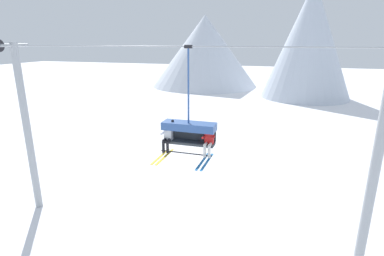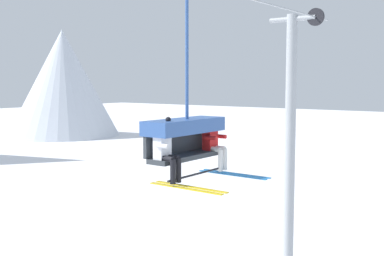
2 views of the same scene
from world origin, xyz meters
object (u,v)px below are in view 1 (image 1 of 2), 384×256
chairlift_chair (189,129)px  skier_red (208,141)px  lift_tower_near (26,126)px  lift_tower_far (376,162)px  skier_white (167,136)px

chairlift_chair → skier_red: chairlift_chair is taller
lift_tower_near → lift_tower_far: (15.62, 0.00, 0.00)m
lift_tower_near → skier_white: lift_tower_near is taller
skier_red → lift_tower_far: bearing=8.9°
chairlift_chair → skier_white: (-0.83, -0.21, -0.32)m
lift_tower_far → chairlift_chair: size_ratio=2.16×
lift_tower_far → skier_red: lift_tower_far is taller
lift_tower_near → lift_tower_far: size_ratio=1.00×
skier_white → skier_red: 1.67m
lift_tower_near → lift_tower_far: same height
chairlift_chair → skier_white: chairlift_chair is taller
skier_red → lift_tower_near: bearing=174.5°
skier_red → chairlift_chair: bearing=165.3°
lift_tower_far → chairlift_chair: bearing=-174.0°
skier_white → skier_red: (1.67, -0.01, -0.02)m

